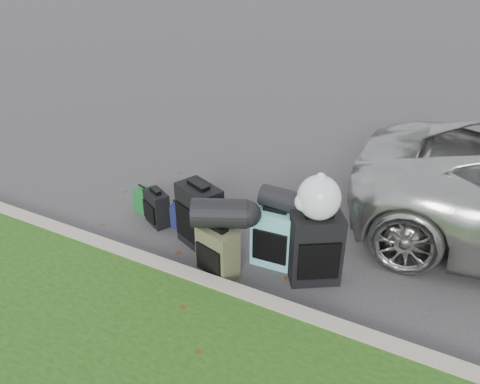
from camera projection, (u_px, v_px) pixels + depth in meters
The scene contains 12 objects.
ground at pixel (240, 239), 5.80m from camera, with size 120.00×120.00×0.00m, color #383535.
curb at pixel (196, 280), 4.99m from camera, with size 120.00×0.18×0.15m, color #9E937F.
suitcase_small_black at pixel (157, 208), 6.03m from camera, with size 0.37×0.20×0.46m, color black.
suitcase_large_black_left at pixel (200, 216), 5.54m from camera, with size 0.54×0.33×0.78m, color black.
suitcase_olive at pixel (218, 252), 5.07m from camera, with size 0.43×0.27×0.59m, color #3F4029.
suitcase_teal at pixel (274, 237), 5.23m from camera, with size 0.48×0.29×0.69m, color #58A1AC.
suitcase_large_black_right at pixel (316, 249), 4.94m from camera, with size 0.53×0.32×0.80m, color black.
tote_green at pixel (146, 201), 6.33m from camera, with size 0.28×0.23×0.32m, color #166426.
tote_navy at pixel (184, 215), 6.02m from camera, with size 0.29×0.23×0.31m, color #151E4C.
duffel_left at pixel (220, 213), 4.91m from camera, with size 0.32×0.32×0.59m, color black.
duffel_right at pixel (280, 199), 5.05m from camera, with size 0.25×0.25×0.44m, color black.
trash_bag at pixel (319, 198), 4.65m from camera, with size 0.44×0.44×0.44m, color white.
Camera 1 is at (2.26, -4.26, 3.28)m, focal length 35.00 mm.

